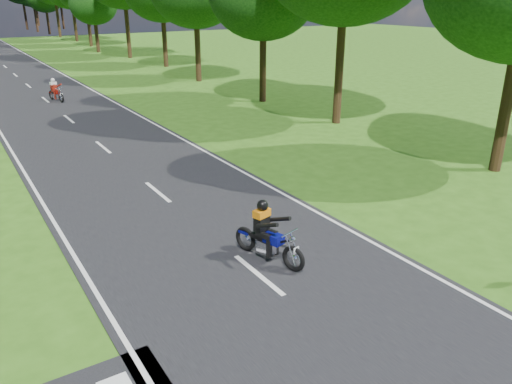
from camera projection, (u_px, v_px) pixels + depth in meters
ground at (314, 321)px, 9.65m from camera, size 160.00×160.00×0.00m
rider_near_blue at (269, 232)px, 11.57m from camera, size 1.06×1.88×1.49m
rider_far_red at (55, 90)px, 29.51m from camera, size 0.87×1.68×1.33m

